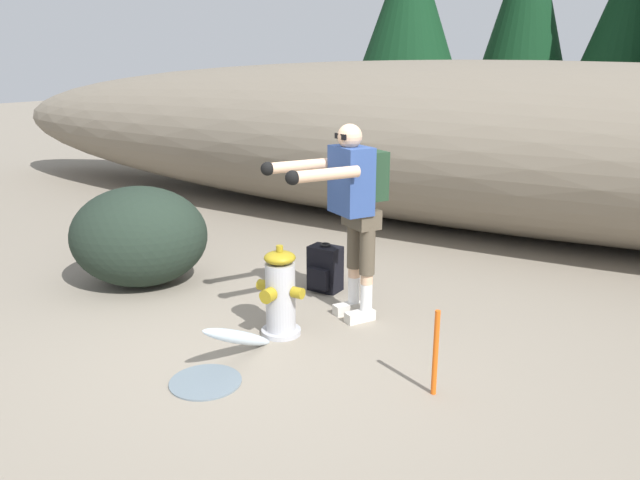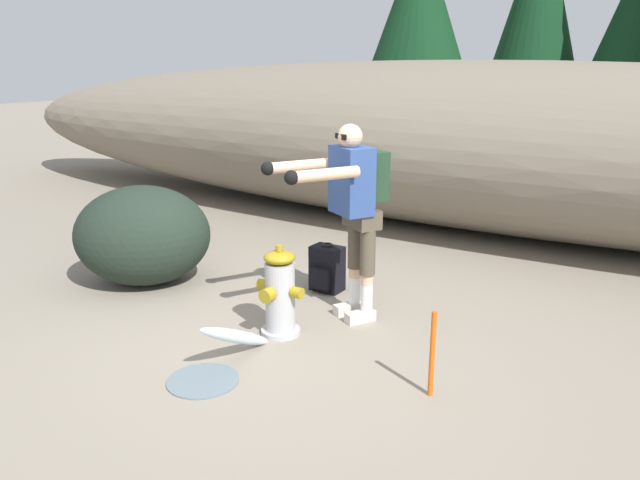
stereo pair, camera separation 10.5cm
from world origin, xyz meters
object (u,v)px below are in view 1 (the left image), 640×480
utility_worker (352,199)px  spare_backpack (325,269)px  boulder_mid (136,221)px  survey_stake (436,353)px  fire_hydrant (280,294)px  boulder_large (139,236)px

utility_worker → spare_backpack: (-0.53, 0.46, -0.84)m
boulder_mid → survey_stake: 4.49m
fire_hydrant → utility_worker: utility_worker is taller
fire_hydrant → boulder_large: (-1.84, 0.26, 0.15)m
utility_worker → boulder_large: size_ratio=1.26×
spare_backpack → survey_stake: (1.60, -1.29, 0.08)m
boulder_large → survey_stake: boulder_large is taller
boulder_mid → fire_hydrant: bearing=-22.0°
fire_hydrant → boulder_mid: 3.09m
fire_hydrant → spare_backpack: fire_hydrant is taller
fire_hydrant → spare_backpack: (-0.20, 1.04, -0.13)m
fire_hydrant → survey_stake: size_ratio=1.25×
utility_worker → survey_stake: bearing=82.3°
boulder_large → utility_worker: bearing=8.4°
fire_hydrant → survey_stake: fire_hydrant is taller
boulder_large → survey_stake: 3.29m
spare_backpack → boulder_mid: bearing=-91.4°
fire_hydrant → utility_worker: size_ratio=0.45×
utility_worker → fire_hydrant: bearing=0.2°
spare_backpack → survey_stake: 2.06m
survey_stake → utility_worker: bearing=142.2°
utility_worker → boulder_large: 2.27m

